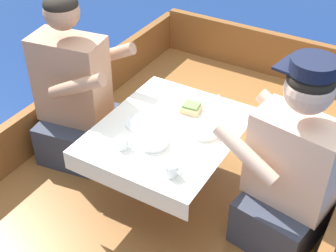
{
  "coord_description": "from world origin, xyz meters",
  "views": [
    {
      "loc": [
        0.97,
        -1.76,
        2.23
      ],
      "look_at": [
        0.0,
        -0.12,
        0.8
      ],
      "focal_mm": 50.0,
      "sensor_mm": 36.0,
      "label": 1
    }
  ],
  "objects_px": {
    "sandwich": "(191,108)",
    "coffee_cup_port": "(123,143)",
    "person_starboard": "(290,173)",
    "person_port": "(74,96)",
    "coffee_cup_starboard": "(172,170)"
  },
  "relations": [
    {
      "from": "person_port",
      "to": "coffee_cup_port",
      "type": "relative_size",
      "value": 10.9
    },
    {
      "from": "person_starboard",
      "to": "coffee_cup_port",
      "type": "xyz_separation_m",
      "value": [
        -0.76,
        -0.27,
        0.05
      ]
    },
    {
      "from": "sandwich",
      "to": "coffee_cup_port",
      "type": "xyz_separation_m",
      "value": [
        -0.15,
        -0.43,
        -0.0
      ]
    },
    {
      "from": "person_port",
      "to": "coffee_cup_starboard",
      "type": "distance_m",
      "value": 0.89
    },
    {
      "from": "person_starboard",
      "to": "coffee_cup_starboard",
      "type": "xyz_separation_m",
      "value": [
        -0.45,
        -0.32,
        0.06
      ]
    },
    {
      "from": "coffee_cup_port",
      "to": "person_starboard",
      "type": "bearing_deg",
      "value": 19.33
    },
    {
      "from": "coffee_cup_starboard",
      "to": "person_starboard",
      "type": "bearing_deg",
      "value": 34.77
    },
    {
      "from": "coffee_cup_port",
      "to": "coffee_cup_starboard",
      "type": "relative_size",
      "value": 1.04
    },
    {
      "from": "coffee_cup_port",
      "to": "sandwich",
      "type": "bearing_deg",
      "value": 70.97
    },
    {
      "from": "person_port",
      "to": "coffee_cup_starboard",
      "type": "xyz_separation_m",
      "value": [
        0.83,
        -0.32,
        0.06
      ]
    },
    {
      "from": "person_port",
      "to": "person_starboard",
      "type": "bearing_deg",
      "value": -9.31
    },
    {
      "from": "person_port",
      "to": "person_starboard",
      "type": "relative_size",
      "value": 1.01
    },
    {
      "from": "person_starboard",
      "to": "coffee_cup_port",
      "type": "bearing_deg",
      "value": 29.31
    },
    {
      "from": "person_port",
      "to": "coffee_cup_starboard",
      "type": "bearing_deg",
      "value": -30.05
    },
    {
      "from": "sandwich",
      "to": "person_starboard",
      "type": "bearing_deg",
      "value": -14.79
    }
  ]
}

